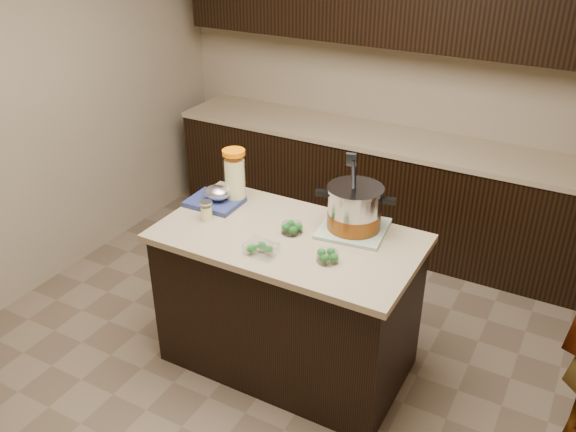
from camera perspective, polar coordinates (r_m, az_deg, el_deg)
name	(u,v)px	position (r m, az deg, el deg)	size (l,w,h in m)	color
ground_plane	(288,360)	(3.90, 0.00, -13.30)	(4.00, 4.00, 0.00)	brown
room_shell	(288,91)	(3.04, 0.00, 11.59)	(4.04, 4.04, 2.72)	tan
back_cabinets	(397,131)	(4.81, 10.13, 7.83)	(3.60, 0.63, 2.33)	black
island	(288,301)	(3.62, 0.00, -7.94)	(1.46, 0.81, 0.90)	black
dish_towel	(353,229)	(3.43, 6.13, -1.17)	(0.36, 0.36, 0.02)	#568058
stock_pot	(354,211)	(3.38, 6.22, 0.51)	(0.44, 0.38, 0.45)	#B7B7BC
lemonade_pitcher	(235,178)	(3.68, -5.00, 3.54)	(0.14, 0.14, 0.33)	#F8EA97
mason_jar	(206,211)	(3.54, -7.64, 0.47)	(0.08, 0.08, 0.12)	#F8EA97
broccoli_tub_left	(292,228)	(3.38, 0.38, -1.17)	(0.16, 0.16, 0.06)	silver
broccoli_tub_right	(328,257)	(3.13, 3.73, -3.85)	(0.15, 0.15, 0.06)	silver
broccoli_tub_rect	(261,249)	(3.19, -2.51, -3.14)	(0.17, 0.13, 0.06)	silver
blue_tray	(216,198)	(3.70, -6.78, 1.65)	(0.31, 0.25, 0.12)	navy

